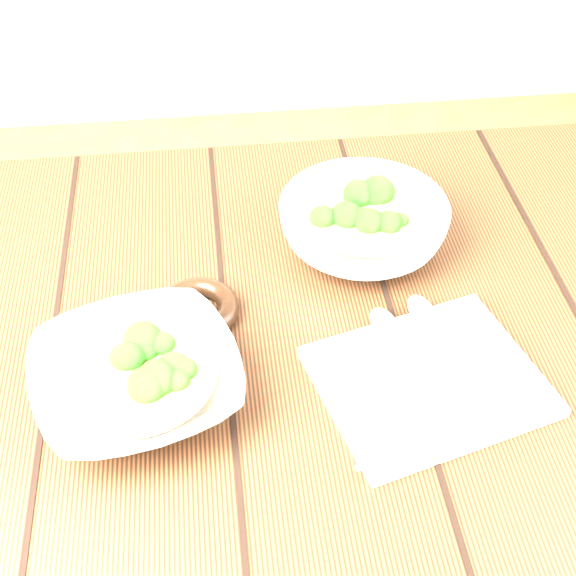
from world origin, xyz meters
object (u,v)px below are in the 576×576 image
at_px(table, 247,400).
at_px(trivet, 197,309).
at_px(soup_bowl_front, 137,379).
at_px(napkin, 429,381).
at_px(soup_bowl_back, 363,225).

relative_size(table, trivet, 12.00).
height_order(table, trivet, trivet).
xyz_separation_m(soup_bowl_front, napkin, (0.31, -0.02, -0.02)).
bearing_deg(soup_bowl_front, soup_bowl_back, 37.71).
bearing_deg(soup_bowl_front, trivet, 60.26).
distance_m(soup_bowl_back, trivet, 0.24).
relative_size(table, soup_bowl_front, 4.52).
bearing_deg(soup_bowl_back, trivet, -154.60).
relative_size(soup_bowl_front, napkin, 1.14).
bearing_deg(trivet, napkin, -28.87).
xyz_separation_m(table, napkin, (0.20, -0.10, 0.13)).
relative_size(table, napkin, 5.17).
distance_m(trivet, napkin, 0.28).
height_order(soup_bowl_back, napkin, soup_bowl_back).
bearing_deg(soup_bowl_back, soup_bowl_front, -142.29).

